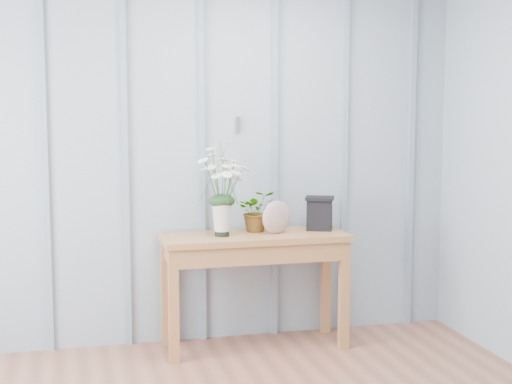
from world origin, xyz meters
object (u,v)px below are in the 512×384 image
object	(u,v)px
sideboard	(254,251)
daisy_vase	(222,179)
felt_disc_vessel	(276,217)
carved_box	(319,213)

from	to	relation	value
sideboard	daisy_vase	size ratio (longest dim) A/B	2.05
daisy_vase	felt_disc_vessel	bearing A→B (deg)	-0.86
daisy_vase	felt_disc_vessel	size ratio (longest dim) A/B	2.72
sideboard	carved_box	size ratio (longest dim) A/B	5.36
carved_box	felt_disc_vessel	bearing A→B (deg)	-168.34
sideboard	daisy_vase	bearing A→B (deg)	-174.71
felt_disc_vessel	carved_box	distance (m)	0.32
sideboard	felt_disc_vessel	bearing A→B (deg)	-10.13
sideboard	felt_disc_vessel	size ratio (longest dim) A/B	5.57
daisy_vase	carved_box	world-z (taller)	daisy_vase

